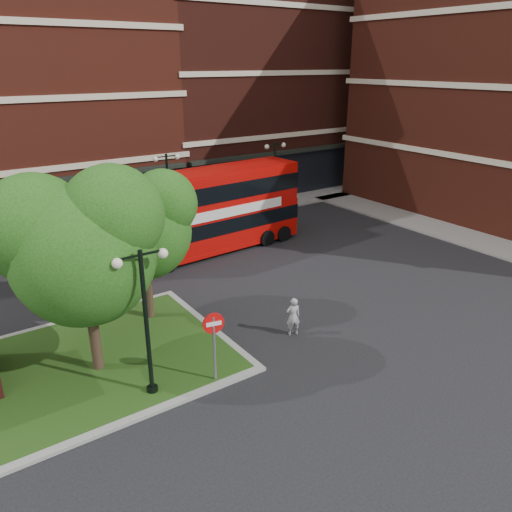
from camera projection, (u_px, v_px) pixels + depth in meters
ground at (290, 346)px, 18.90m from camera, size 120.00×120.00×0.00m
pavement_far at (129, 231)px, 31.53m from camera, size 44.00×3.00×0.12m
pavement_side at (491, 245)px, 29.14m from camera, size 3.00×28.00×0.12m
terrace_far_right at (246, 88)px, 41.79m from camera, size 18.00×12.00×16.00m
traffic_island at (51, 376)px, 16.95m from camera, size 12.60×7.60×0.15m
tree_island_west at (78, 241)px, 15.64m from camera, size 5.40×4.71×7.21m
tree_island_east at (140, 222)px, 19.35m from camera, size 4.46×3.90×6.29m
lamp_island at (146, 317)px, 15.12m from camera, size 1.72×0.36×5.00m
lamp_far_left at (168, 190)px, 30.05m from camera, size 1.72×0.36×5.00m
lamp_far_right at (275, 174)px, 34.28m from camera, size 1.72×0.36×5.00m
bus at (212, 205)px, 27.45m from camera, size 10.75×3.06×4.06m
woman at (293, 317)px, 19.42m from camera, size 0.66×0.54×1.58m
car_silver at (116, 229)px, 29.98m from camera, size 4.10×1.86×1.37m
car_white at (264, 203)px, 35.61m from camera, size 3.86×1.46×1.26m
no_entry_sign at (214, 334)px, 16.07m from camera, size 0.72×0.22×2.61m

